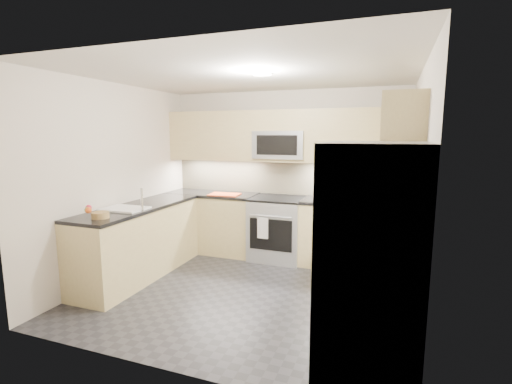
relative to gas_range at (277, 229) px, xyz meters
name	(u,v)px	position (x,y,z in m)	size (l,w,h in m)	color
floor	(246,291)	(0.00, -1.28, -0.46)	(3.60, 3.20, 0.00)	#252429
ceiling	(245,74)	(0.00, -1.28, 2.04)	(3.60, 3.20, 0.02)	beige
wall_back	(284,174)	(0.00, 0.32, 0.79)	(3.60, 0.02, 2.50)	beige
wall_front	(165,217)	(0.00, -2.88, 0.79)	(3.60, 0.02, 2.50)	beige
wall_left	(117,181)	(-1.80, -1.28, 0.79)	(0.02, 3.20, 2.50)	beige
wall_right	(417,197)	(1.80, -1.28, 0.79)	(0.02, 3.20, 2.50)	beige
base_cab_back_left	(213,223)	(-1.09, 0.02, -0.01)	(1.42, 0.60, 0.90)	#CDB97B
base_cab_back_right	(353,236)	(1.09, 0.02, -0.01)	(1.42, 0.60, 0.90)	#CDB97B
base_cab_right	(381,267)	(1.50, -1.12, -0.01)	(0.60, 1.70, 0.90)	#CDB97B
base_cab_peninsula	(140,242)	(-1.50, -1.28, -0.01)	(0.60, 2.00, 0.90)	#CDB97B
countertop_back_left	(212,194)	(-1.09, 0.02, 0.47)	(1.42, 0.63, 0.04)	black
countertop_back_right	(354,203)	(1.09, 0.02, 0.47)	(1.42, 0.63, 0.04)	black
countertop_right	(383,224)	(1.50, -1.12, 0.47)	(0.63, 1.70, 0.04)	black
countertop_peninsula	(138,207)	(-1.50, -1.28, 0.47)	(0.63, 2.00, 0.04)	black
upper_cab_back	(281,136)	(0.00, 0.15, 1.37)	(3.60, 0.35, 0.75)	#CDB97B
upper_cab_right	(401,137)	(1.62, -1.00, 1.37)	(0.35, 1.95, 0.75)	#CDB97B
backsplash_back	(284,177)	(0.00, 0.32, 0.74)	(3.60, 0.01, 0.51)	tan
backsplash_right	(414,195)	(1.80, -0.82, 0.74)	(0.01, 2.30, 0.51)	tan
gas_range	(277,229)	(0.00, 0.00, 0.00)	(0.76, 0.65, 0.91)	#A5A9AD
range_cooktop	(278,199)	(0.00, 0.00, 0.46)	(0.76, 0.65, 0.03)	black
oven_door_glass	(271,235)	(0.00, -0.33, -0.01)	(0.62, 0.02, 0.45)	black
oven_handle	(270,216)	(0.00, -0.35, 0.26)	(0.02, 0.02, 0.60)	#B2B5BA
microwave	(281,145)	(0.00, 0.12, 1.24)	(0.76, 0.40, 0.40)	#929599
microwave_door	(277,145)	(0.00, -0.08, 1.24)	(0.60, 0.01, 0.28)	black
refrigerator	(371,266)	(1.45, -2.43, 0.45)	(0.70, 0.90, 1.80)	#93969A
fridge_handle_left	(316,261)	(1.08, -2.61, 0.49)	(0.02, 0.02, 1.20)	#B2B5BA
fridge_handle_right	(325,247)	(1.08, -2.25, 0.49)	(0.02, 0.02, 1.20)	#B2B5BA
sink_basin	(125,214)	(-1.50, -1.53, 0.42)	(0.52, 0.38, 0.16)	white
faucet	(142,200)	(-1.24, -1.53, 0.62)	(0.03, 0.03, 0.28)	silver
utensil_bowl	(400,199)	(1.68, -0.10, 0.57)	(0.30, 0.30, 0.17)	#65AE4A
cutting_board	(224,194)	(-0.82, -0.10, 0.49)	(0.45, 0.32, 0.01)	#DD4314
fruit_basket	(100,215)	(-1.43, -2.01, 0.52)	(0.19, 0.19, 0.07)	#A3814C
fruit_apple	(89,208)	(-1.55, -2.04, 0.60)	(0.07, 0.07, 0.07)	#BD1536
fruit_pear	(88,210)	(-1.47, -2.14, 0.60)	(0.07, 0.07, 0.07)	green
dish_towel_check	(263,228)	(-0.10, -0.37, 0.10)	(0.16, 0.01, 0.30)	white
fruit_orange	(88,210)	(-1.46, -2.14, 0.60)	(0.07, 0.07, 0.07)	#D25017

